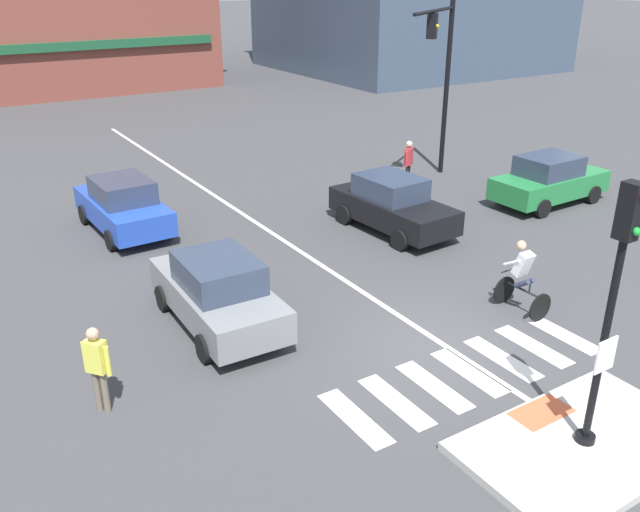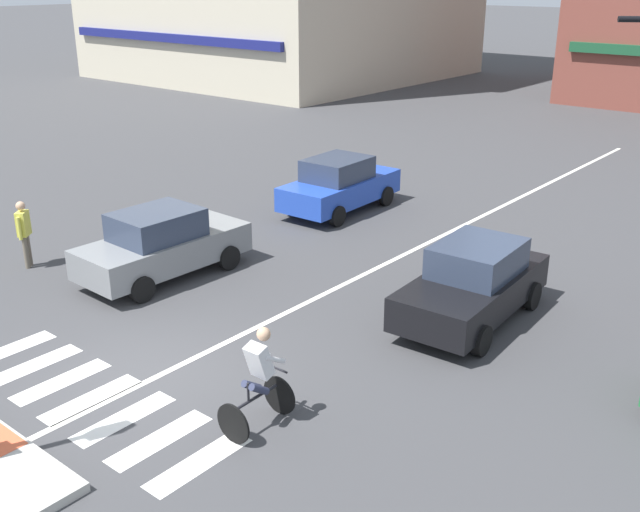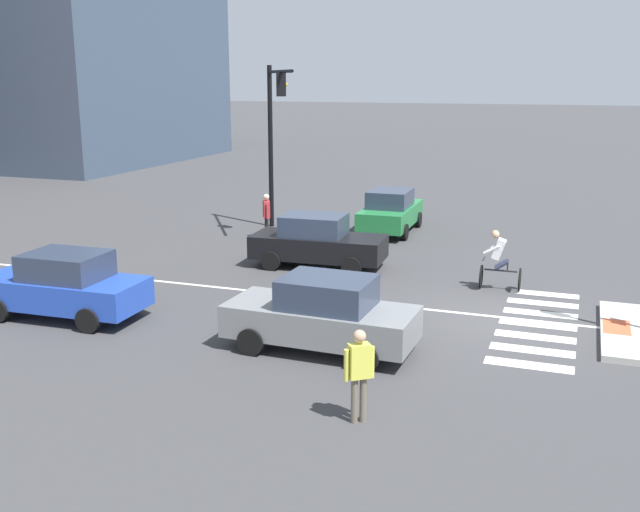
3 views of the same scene
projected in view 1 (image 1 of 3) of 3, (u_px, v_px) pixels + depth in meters
ground_plane at (434, 348)px, 13.71m from camera, size 300.00×300.00×0.00m
traffic_island at (584, 444)px, 10.83m from camera, size 4.10×2.47×0.15m
tactile_pad_front at (541, 412)px, 11.48m from camera, size 1.10×0.60×0.01m
signal_pole at (613, 296)px, 9.74m from camera, size 0.44×0.38×4.38m
crosswalk_stripe_a at (355, 418)px, 11.58m from camera, size 0.44×1.80×0.01m
crosswalk_stripe_b at (396, 401)px, 12.02m from camera, size 0.44×1.80×0.01m
crosswalk_stripe_c at (434, 386)px, 12.46m from camera, size 0.44×1.80×0.01m
crosswalk_stripe_d at (469, 372)px, 12.90m from camera, size 0.44×1.80×0.01m
crosswalk_stripe_e at (502, 358)px, 13.34m from camera, size 0.44×1.80×0.01m
crosswalk_stripe_f at (533, 346)px, 13.79m from camera, size 0.44×1.80×0.01m
crosswalk_stripe_g at (562, 334)px, 14.23m from camera, size 0.44×1.80×0.01m
lane_centre_line at (236, 209)px, 21.60m from camera, size 0.14×28.00×0.01m
traffic_light_mast at (442, 66)px, 23.26m from camera, size 3.86×2.57×6.22m
car_blue_westbound_far at (123, 205)px, 19.51m from camera, size 1.96×4.16×1.64m
car_green_cross_right at (549, 180)px, 21.84m from camera, size 4.14×1.92×1.64m
car_grey_westbound_near at (218, 292)px, 14.29m from camera, size 1.93×4.14×1.64m
car_black_eastbound_mid at (392, 204)px, 19.59m from camera, size 2.03×4.19×1.64m
cyclist at (522, 276)px, 14.89m from camera, size 0.67×1.10×1.68m
pedestrian_at_curb_left at (97, 363)px, 11.39m from camera, size 0.40×0.45×1.67m
pedestrian_waiting_far_side at (408, 160)px, 23.48m from camera, size 0.48×0.38×1.67m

